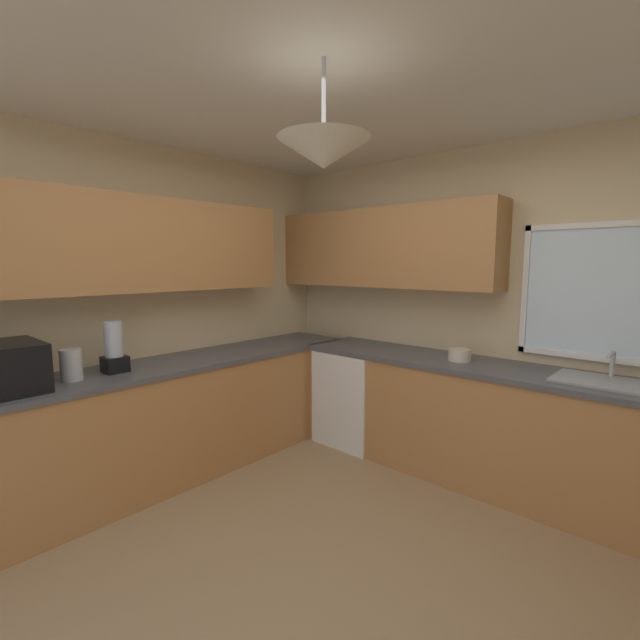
% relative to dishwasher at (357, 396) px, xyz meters
% --- Properties ---
extents(ground_plane, '(8.63, 8.63, 0.00)m').
position_rel_dishwasher_xyz_m(ground_plane, '(0.99, -1.59, -0.43)').
color(ground_plane, '#997A56').
extents(room_shell, '(4.04, 3.98, 2.65)m').
position_rel_dishwasher_xyz_m(room_shell, '(0.62, -1.08, 1.33)').
color(room_shell, beige).
rests_on(room_shell, ground_plane).
extents(counter_run_left, '(0.65, 3.59, 0.91)m').
position_rel_dishwasher_xyz_m(counter_run_left, '(-0.66, -1.59, 0.02)').
color(counter_run_left, '#AD7542').
rests_on(counter_run_left, ground_plane).
extents(counter_run_back, '(3.13, 0.65, 0.91)m').
position_rel_dishwasher_xyz_m(counter_run_back, '(1.20, 0.03, 0.02)').
color(counter_run_back, '#AD7542').
rests_on(counter_run_back, ground_plane).
extents(dishwasher, '(0.60, 0.60, 0.86)m').
position_rel_dishwasher_xyz_m(dishwasher, '(0.00, 0.00, 0.00)').
color(dishwasher, white).
rests_on(dishwasher, ground_plane).
extents(microwave, '(0.48, 0.36, 0.29)m').
position_rel_dishwasher_xyz_m(microwave, '(-0.66, -2.55, 0.62)').
color(microwave, black).
rests_on(microwave, counter_run_left).
extents(kettle, '(0.13, 0.13, 0.21)m').
position_rel_dishwasher_xyz_m(kettle, '(-0.64, -2.21, 0.58)').
color(kettle, '#B7B7BC').
rests_on(kettle, counter_run_left).
extents(sink_assembly, '(0.60, 0.40, 0.19)m').
position_rel_dishwasher_xyz_m(sink_assembly, '(1.95, 0.04, 0.49)').
color(sink_assembly, '#9EA0A5').
rests_on(sink_assembly, counter_run_back).
extents(bowl, '(0.17, 0.17, 0.09)m').
position_rel_dishwasher_xyz_m(bowl, '(0.98, 0.03, 0.52)').
color(bowl, beige).
rests_on(bowl, counter_run_back).
extents(blender_appliance, '(0.15, 0.15, 0.36)m').
position_rel_dishwasher_xyz_m(blender_appliance, '(-0.66, -1.92, 0.64)').
color(blender_appliance, black).
rests_on(blender_appliance, counter_run_left).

